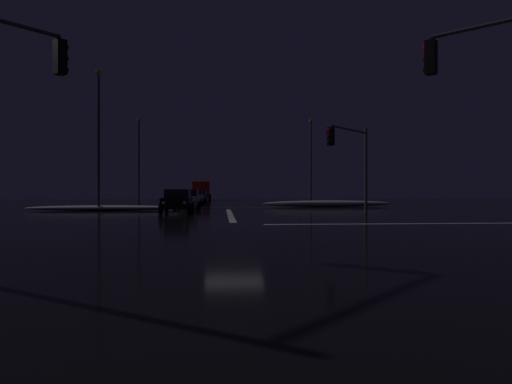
{
  "coord_description": "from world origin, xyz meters",
  "views": [
    {
      "loc": [
        -0.57,
        -19.41,
        1.49
      ],
      "look_at": [
        1.9,
        11.98,
        1.39
      ],
      "focal_mm": 31.34,
      "sensor_mm": 36.0,
      "label": 1
    }
  ],
  "objects_px": {
    "streetlamp_left_far": "(139,155)",
    "sedan_gray": "(190,198)",
    "sedan_black": "(177,201)",
    "streetlamp_right_far": "(311,155)",
    "box_truck": "(202,189)",
    "streetlamp_left_near": "(99,131)",
    "sedan_white": "(195,197)",
    "traffic_signal_ne": "(351,152)",
    "sedan_orange": "(199,196)",
    "sedan_blue": "(199,196)",
    "sedan_silver": "(188,199)"
  },
  "relations": [
    {
      "from": "streetlamp_right_far",
      "to": "sedan_gray",
      "type": "bearing_deg",
      "value": -152.5
    },
    {
      "from": "box_truck",
      "to": "streetlamp_left_far",
      "type": "relative_size",
      "value": 0.89
    },
    {
      "from": "box_truck",
      "to": "streetlamp_left_far",
      "type": "height_order",
      "value": "streetlamp_left_far"
    },
    {
      "from": "sedan_orange",
      "to": "streetlamp_left_near",
      "type": "bearing_deg",
      "value": -101.83
    },
    {
      "from": "sedan_blue",
      "to": "streetlamp_left_near",
      "type": "distance_m",
      "value": 23.56
    },
    {
      "from": "sedan_blue",
      "to": "streetlamp_right_far",
      "type": "bearing_deg",
      "value": -25.74
    },
    {
      "from": "sedan_silver",
      "to": "sedan_white",
      "type": "bearing_deg",
      "value": 90.61
    },
    {
      "from": "sedan_orange",
      "to": "streetlamp_right_far",
      "type": "distance_m",
      "value": 18.45
    },
    {
      "from": "sedan_black",
      "to": "traffic_signal_ne",
      "type": "bearing_deg",
      "value": -18.13
    },
    {
      "from": "sedan_black",
      "to": "streetlamp_right_far",
      "type": "relative_size",
      "value": 0.46
    },
    {
      "from": "sedan_white",
      "to": "box_truck",
      "type": "xyz_separation_m",
      "value": [
        -0.04,
        19.57,
        0.91
      ]
    },
    {
      "from": "sedan_black",
      "to": "sedan_blue",
      "type": "height_order",
      "value": "same"
    },
    {
      "from": "streetlamp_left_far",
      "to": "sedan_gray",
      "type": "bearing_deg",
      "value": -48.65
    },
    {
      "from": "sedan_blue",
      "to": "sedan_silver",
      "type": "bearing_deg",
      "value": -90.0
    },
    {
      "from": "sedan_gray",
      "to": "sedan_orange",
      "type": "bearing_deg",
      "value": 90.18
    },
    {
      "from": "traffic_signal_ne",
      "to": "streetlamp_left_near",
      "type": "relative_size",
      "value": 0.53
    },
    {
      "from": "sedan_silver",
      "to": "sedan_blue",
      "type": "relative_size",
      "value": 1.0
    },
    {
      "from": "sedan_white",
      "to": "streetlamp_left_far",
      "type": "distance_m",
      "value": 7.58
    },
    {
      "from": "streetlamp_left_far",
      "to": "box_truck",
      "type": "bearing_deg",
      "value": 72.73
    },
    {
      "from": "sedan_black",
      "to": "streetlamp_right_far",
      "type": "distance_m",
      "value": 23.51
    },
    {
      "from": "streetlamp_left_near",
      "to": "sedan_blue",
      "type": "bearing_deg",
      "value": 74.44
    },
    {
      "from": "sedan_gray",
      "to": "streetlamp_right_far",
      "type": "bearing_deg",
      "value": 27.5
    },
    {
      "from": "sedan_silver",
      "to": "sedan_gray",
      "type": "xyz_separation_m",
      "value": [
        -0.21,
        5.58,
        0.0
      ]
    },
    {
      "from": "sedan_black",
      "to": "sedan_silver",
      "type": "bearing_deg",
      "value": 88.46
    },
    {
      "from": "streetlamp_left_far",
      "to": "sedan_black",
      "type": "bearing_deg",
      "value": -72.54
    },
    {
      "from": "sedan_black",
      "to": "streetlamp_left_near",
      "type": "xyz_separation_m",
      "value": [
        -5.99,
        3.05,
        5.06
      ]
    },
    {
      "from": "sedan_silver",
      "to": "sedan_gray",
      "type": "bearing_deg",
      "value": 92.17
    },
    {
      "from": "sedan_white",
      "to": "sedan_orange",
      "type": "relative_size",
      "value": 1.0
    },
    {
      "from": "sedan_silver",
      "to": "box_truck",
      "type": "xyz_separation_m",
      "value": [
        -0.17,
        31.65,
        0.91
      ]
    },
    {
      "from": "sedan_blue",
      "to": "traffic_signal_ne",
      "type": "relative_size",
      "value": 0.79
    },
    {
      "from": "traffic_signal_ne",
      "to": "streetlamp_left_far",
      "type": "xyz_separation_m",
      "value": [
        -16.86,
        22.61,
        1.54
      ]
    },
    {
      "from": "traffic_signal_ne",
      "to": "sedan_gray",
      "type": "bearing_deg",
      "value": 124.54
    },
    {
      "from": "streetlamp_left_far",
      "to": "sedan_blue",
      "type": "bearing_deg",
      "value": 44.99
    },
    {
      "from": "sedan_orange",
      "to": "streetlamp_right_far",
      "type": "height_order",
      "value": "streetlamp_right_far"
    },
    {
      "from": "box_truck",
      "to": "streetlamp_right_far",
      "type": "height_order",
      "value": "streetlamp_right_far"
    },
    {
      "from": "sedan_black",
      "to": "sedan_white",
      "type": "height_order",
      "value": "same"
    },
    {
      "from": "sedan_gray",
      "to": "sedan_orange",
      "type": "height_order",
      "value": "same"
    },
    {
      "from": "sedan_gray",
      "to": "sedan_blue",
      "type": "height_order",
      "value": "same"
    },
    {
      "from": "streetlamp_right_far",
      "to": "traffic_signal_ne",
      "type": "bearing_deg",
      "value": -95.33
    },
    {
      "from": "traffic_signal_ne",
      "to": "streetlamp_left_near",
      "type": "height_order",
      "value": "streetlamp_left_near"
    },
    {
      "from": "sedan_blue",
      "to": "box_truck",
      "type": "height_order",
      "value": "box_truck"
    },
    {
      "from": "sedan_black",
      "to": "sedan_orange",
      "type": "xyz_separation_m",
      "value": [
        -0.09,
        31.22,
        0.0
      ]
    },
    {
      "from": "sedan_silver",
      "to": "traffic_signal_ne",
      "type": "bearing_deg",
      "value": -43.82
    },
    {
      "from": "sedan_black",
      "to": "streetlamp_right_far",
      "type": "bearing_deg",
      "value": 55.74
    },
    {
      "from": "box_truck",
      "to": "streetlamp_left_near",
      "type": "height_order",
      "value": "streetlamp_left_near"
    },
    {
      "from": "streetlamp_right_far",
      "to": "box_truck",
      "type": "bearing_deg",
      "value": 123.89
    },
    {
      "from": "sedan_silver",
      "to": "streetlamp_left_near",
      "type": "xyz_separation_m",
      "value": [
        -6.17,
        -3.65,
        5.06
      ]
    },
    {
      "from": "sedan_orange",
      "to": "sedan_blue",
      "type": "bearing_deg",
      "value": -87.4
    },
    {
      "from": "sedan_silver",
      "to": "sedan_orange",
      "type": "distance_m",
      "value": 24.52
    },
    {
      "from": "sedan_gray",
      "to": "sedan_white",
      "type": "bearing_deg",
      "value": 89.28
    }
  ]
}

